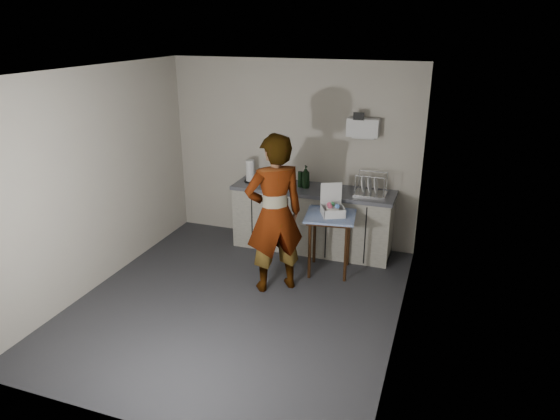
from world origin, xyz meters
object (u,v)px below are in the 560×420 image
(soap_bottle, at_px, (306,177))
(dark_bottle, at_px, (300,179))
(standing_man, at_px, (274,214))
(paper_towel, at_px, (250,172))
(soda_can, at_px, (306,183))
(bakery_box, at_px, (333,208))
(side_table, at_px, (330,222))
(dish_rack, at_px, (370,190))
(kitchen_counter, at_px, (312,221))

(soap_bottle, height_order, dark_bottle, soap_bottle)
(standing_man, bearing_deg, paper_towel, -94.40)
(soda_can, height_order, bakery_box, bakery_box)
(side_table, xyz_separation_m, standing_man, (-0.52, -0.63, 0.27))
(soap_bottle, xyz_separation_m, paper_towel, (-0.82, 0.01, -0.01))
(paper_towel, relative_size, bakery_box, 0.83)
(dark_bottle, bearing_deg, side_table, -45.59)
(dark_bottle, xyz_separation_m, dish_rack, (0.97, 0.00, -0.04))
(side_table, relative_size, dark_bottle, 3.59)
(side_table, bearing_deg, soap_bottle, 123.14)
(standing_man, distance_m, soda_can, 1.23)
(kitchen_counter, height_order, standing_man, standing_man)
(dish_rack, relative_size, bakery_box, 1.09)
(standing_man, height_order, soap_bottle, standing_man)
(standing_man, relative_size, dark_bottle, 8.67)
(dish_rack, bearing_deg, standing_man, -126.23)
(side_table, relative_size, dish_rack, 1.92)
(dark_bottle, distance_m, bakery_box, 0.87)
(soda_can, bearing_deg, paper_towel, -179.57)
(standing_man, distance_m, paper_towel, 1.48)
(kitchen_counter, distance_m, dish_rack, 0.95)
(soap_bottle, height_order, paper_towel, same)
(dark_bottle, height_order, dish_rack, dish_rack)
(standing_man, xyz_separation_m, bakery_box, (0.54, 0.63, -0.08))
(side_table, distance_m, bakery_box, 0.19)
(standing_man, bearing_deg, dish_rack, -164.07)
(kitchen_counter, relative_size, soap_bottle, 7.12)
(soda_can, xyz_separation_m, dark_bottle, (-0.08, -0.00, 0.05))
(kitchen_counter, distance_m, dark_bottle, 0.62)
(kitchen_counter, relative_size, bakery_box, 5.90)
(side_table, xyz_separation_m, bakery_box, (0.02, 0.00, 0.19))
(kitchen_counter, height_order, dark_bottle, dark_bottle)
(soda_can, bearing_deg, side_table, -49.94)
(soap_bottle, relative_size, bakery_box, 0.83)
(kitchen_counter, bearing_deg, dish_rack, 0.14)
(paper_towel, bearing_deg, dish_rack, 0.10)
(soap_bottle, relative_size, dark_bottle, 1.42)
(soap_bottle, bearing_deg, kitchen_counter, 5.70)
(dark_bottle, bearing_deg, dish_rack, 0.06)
(dark_bottle, relative_size, dish_rack, 0.54)
(side_table, xyz_separation_m, dish_rack, (0.38, 0.60, 0.28))
(standing_man, relative_size, soap_bottle, 6.09)
(side_table, height_order, dark_bottle, dark_bottle)
(side_table, distance_m, dish_rack, 0.77)
(soap_bottle, xyz_separation_m, bakery_box, (0.53, -0.59, -0.19))
(kitchen_counter, height_order, side_table, kitchen_counter)
(kitchen_counter, xyz_separation_m, soap_bottle, (-0.11, -0.01, 0.64))
(kitchen_counter, height_order, soda_can, soda_can)
(bakery_box, bearing_deg, standing_man, -156.24)
(standing_man, bearing_deg, bakery_box, -168.39)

